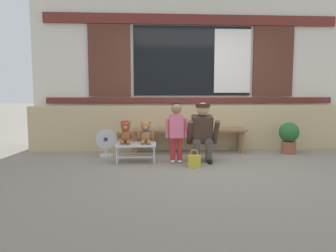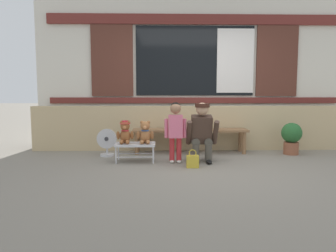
% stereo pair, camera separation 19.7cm
% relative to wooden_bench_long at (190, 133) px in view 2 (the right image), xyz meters
% --- Properties ---
extents(ground_plane, '(60.00, 60.00, 0.00)m').
position_rel_wooden_bench_long_xyz_m(ground_plane, '(0.17, -1.06, -0.37)').
color(ground_plane, gray).
extents(brick_low_wall, '(6.29, 0.25, 0.85)m').
position_rel_wooden_bench_long_xyz_m(brick_low_wall, '(0.17, 0.37, 0.05)').
color(brick_low_wall, tan).
rests_on(brick_low_wall, ground).
extents(shop_facade, '(6.42, 0.26, 3.53)m').
position_rel_wooden_bench_long_xyz_m(shop_facade, '(0.17, 0.88, 1.40)').
color(shop_facade, silver).
rests_on(shop_facade, ground).
extents(wooden_bench_long, '(2.10, 0.40, 0.44)m').
position_rel_wooden_bench_long_xyz_m(wooden_bench_long, '(0.00, 0.00, 0.00)').
color(wooden_bench_long, '#8E6642').
rests_on(wooden_bench_long, ground).
extents(small_display_bench, '(0.64, 0.36, 0.30)m').
position_rel_wooden_bench_long_xyz_m(small_display_bench, '(-0.95, -0.73, -0.11)').
color(small_display_bench, silver).
rests_on(small_display_bench, ground).
extents(teddy_bear_with_hat, '(0.28, 0.27, 0.36)m').
position_rel_wooden_bench_long_xyz_m(teddy_bear_with_hat, '(-1.11, -0.73, 0.10)').
color(teddy_bear_with_hat, '#93562D').
rests_on(teddy_bear_with_hat, small_display_bench).
extents(teddy_bear_plain, '(0.28, 0.26, 0.36)m').
position_rel_wooden_bench_long_xyz_m(teddy_bear_plain, '(-0.79, -0.73, 0.09)').
color(teddy_bear_plain, '#A86B3D').
rests_on(teddy_bear_plain, small_display_bench).
extents(child_standing, '(0.35, 0.18, 0.96)m').
position_rel_wooden_bench_long_xyz_m(child_standing, '(-0.31, -0.82, 0.22)').
color(child_standing, '#B7282D').
rests_on(child_standing, ground).
extents(adult_crouching, '(0.50, 0.49, 0.95)m').
position_rel_wooden_bench_long_xyz_m(adult_crouching, '(0.13, -0.75, 0.11)').
color(adult_crouching, '#4C473D').
rests_on(adult_crouching, ground).
extents(handbag_on_ground, '(0.18, 0.11, 0.27)m').
position_rel_wooden_bench_long_xyz_m(handbag_on_ground, '(-0.07, -1.15, -0.28)').
color(handbag_on_ground, gold).
rests_on(handbag_on_ground, ground).
extents(potted_plant, '(0.36, 0.36, 0.57)m').
position_rel_wooden_bench_long_xyz_m(potted_plant, '(1.81, -0.19, -0.05)').
color(potted_plant, brown).
rests_on(potted_plant, ground).
extents(floor_fan, '(0.34, 0.24, 0.48)m').
position_rel_wooden_bench_long_xyz_m(floor_fan, '(-1.48, -0.27, -0.13)').
color(floor_fan, silver).
rests_on(floor_fan, ground).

